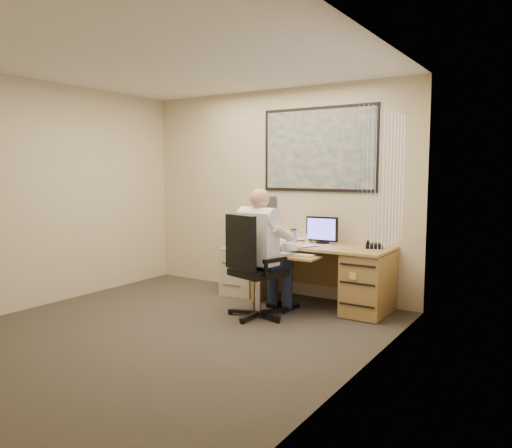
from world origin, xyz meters
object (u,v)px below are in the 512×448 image
Objects in this scene: desk at (350,274)px; person at (259,253)px; office_chair at (257,288)px; filing_cabinet at (243,266)px.

person is at bearing -135.17° from desk.
office_chair is at bearing -72.80° from person.
filing_cabinet is (-1.52, 0.02, -0.06)m from desk.
filing_cabinet is 1.14m from person.
filing_cabinet is 1.16m from office_chair.
person is at bearing 117.11° from office_chair.
person is (0.75, -0.78, 0.35)m from filing_cabinet.
office_chair is (-0.75, -0.84, -0.10)m from desk.
person reaches higher than office_chair.
office_chair is (0.77, -0.86, -0.03)m from filing_cabinet.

